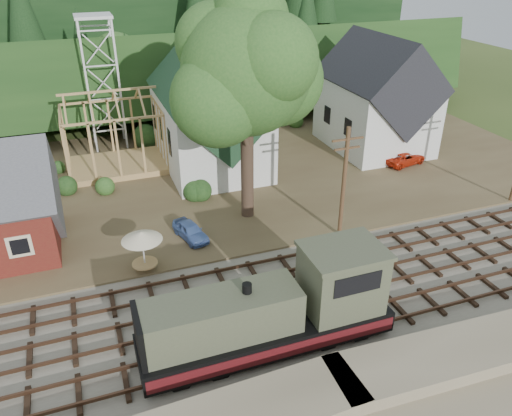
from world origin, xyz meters
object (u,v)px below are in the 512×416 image
object	(u,v)px
patio_set	(142,238)
car_red	(405,158)
car_blue	(190,231)
locomotive	(277,313)

from	to	relation	value
patio_set	car_red	bearing A→B (deg)	19.32
car_red	patio_set	xyz separation A→B (m)	(-24.58, -8.62, 1.74)
car_blue	patio_set	world-z (taller)	patio_set
locomotive	car_blue	world-z (taller)	locomotive
patio_set	car_blue	bearing A→B (deg)	37.84
car_blue	patio_set	bearing A→B (deg)	-157.67
car_red	patio_set	world-z (taller)	patio_set
locomotive	patio_set	xyz separation A→B (m)	(-5.17, 8.50, 0.43)
car_red	car_blue	bearing A→B (deg)	93.36
locomotive	patio_set	bearing A→B (deg)	121.32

